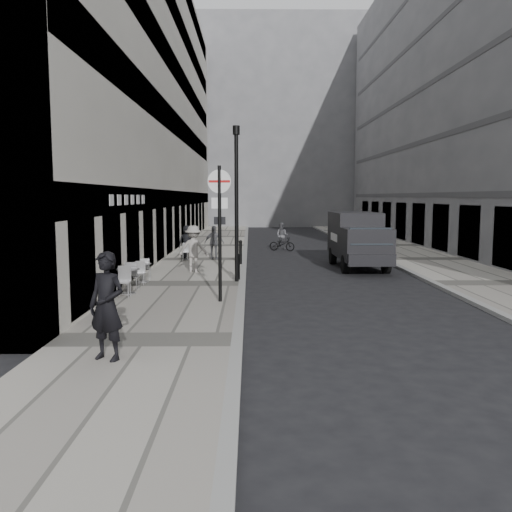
{
  "coord_description": "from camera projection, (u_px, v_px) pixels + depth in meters",
  "views": [
    {
      "loc": [
        0.28,
        -8.84,
        3.21
      ],
      "look_at": [
        0.47,
        7.61,
        1.4
      ],
      "focal_mm": 38.0,
      "sensor_mm": 36.0,
      "label": 1
    }
  ],
  "objects": [
    {
      "name": "pedestrian_b",
      "position": [
        194.0,
        249.0,
        22.11
      ],
      "size": [
        1.29,
        0.8,
        1.92
      ],
      "primitive_type": "imported",
      "rotation": [
        0.0,
        0.0,
        3.07
      ],
      "color": "gray",
      "rests_on": "sidewalk"
    },
    {
      "name": "sidewalk",
      "position": [
        204.0,
        260.0,
        27.0
      ],
      "size": [
        4.0,
        60.0,
        0.12
      ],
      "primitive_type": "cube",
      "color": "#A9A498",
      "rests_on": "ground"
    },
    {
      "name": "pedestrian_c",
      "position": [
        187.0,
        242.0,
        27.12
      ],
      "size": [
        0.93,
        0.73,
        1.67
      ],
      "primitive_type": "imported",
      "rotation": [
        0.0,
        0.0,
        3.41
      ],
      "color": "black",
      "rests_on": "sidewalk"
    },
    {
      "name": "bollard_near",
      "position": [
        238.0,
        268.0,
        20.22
      ],
      "size": [
        0.12,
        0.12,
        0.9
      ],
      "primitive_type": "cylinder",
      "color": "black",
      "rests_on": "sidewalk"
    },
    {
      "name": "pedestrian_a",
      "position": [
        214.0,
        243.0,
        26.71
      ],
      "size": [
        1.03,
        0.56,
        1.66
      ],
      "primitive_type": "imported",
      "rotation": [
        0.0,
        0.0,
        2.97
      ],
      "color": "slate",
      "rests_on": "sidewalk"
    },
    {
      "name": "cafe_table_mid",
      "position": [
        128.0,
        279.0,
        17.23
      ],
      "size": [
        0.74,
        1.67,
        0.95
      ],
      "color": "#B6B6B9",
      "rests_on": "sidewalk"
    },
    {
      "name": "ground",
      "position": [
        233.0,
        388.0,
        9.14
      ],
      "size": [
        120.0,
        120.0,
        0.0
      ],
      "primitive_type": "plane",
      "color": "black",
      "rests_on": "ground"
    },
    {
      "name": "far_sidewalk",
      "position": [
        424.0,
        260.0,
        27.12
      ],
      "size": [
        4.0,
        60.0,
        0.12
      ],
      "primitive_type": "cube",
      "color": "#A9A498",
      "rests_on": "ground"
    },
    {
      "name": "sign_post",
      "position": [
        220.0,
        215.0,
        15.77
      ],
      "size": [
        0.68,
        0.13,
        3.98
      ],
      "rotation": [
        0.0,
        0.0,
        -0.11
      ],
      "color": "black",
      "rests_on": "sidewalk"
    },
    {
      "name": "building_right",
      "position": [
        477.0,
        83.0,
        32.56
      ],
      "size": [
        6.0,
        45.0,
        20.0
      ],
      "primitive_type": "cube",
      "color": "gray",
      "rests_on": "ground"
    },
    {
      "name": "lamppost",
      "position": [
        236.0,
        196.0,
        19.52
      ],
      "size": [
        0.25,
        0.25,
        5.6
      ],
      "color": "black",
      "rests_on": "sidewalk"
    },
    {
      "name": "cafe_table_near",
      "position": [
        143.0,
        271.0,
        19.6
      ],
      "size": [
        0.63,
        1.43,
        0.81
      ],
      "color": "silver",
      "rests_on": "sidewalk"
    },
    {
      "name": "building_far",
      "position": [
        260.0,
        130.0,
        63.61
      ],
      "size": [
        24.0,
        16.0,
        22.0
      ],
      "primitive_type": "cube",
      "color": "gray",
      "rests_on": "ground"
    },
    {
      "name": "cafe_table_far",
      "position": [
        187.0,
        251.0,
        26.71
      ],
      "size": [
        0.66,
        1.49,
        0.85
      ],
      "color": "#B8B8BA",
      "rests_on": "sidewalk"
    },
    {
      "name": "panel_van",
      "position": [
        357.0,
        237.0,
        24.35
      ],
      "size": [
        2.02,
        5.31,
        2.49
      ],
      "rotation": [
        0.0,
        0.0,
        0.01
      ],
      "color": "black",
      "rests_on": "ground"
    },
    {
      "name": "bollard_far",
      "position": [
        241.0,
        253.0,
        24.89
      ],
      "size": [
        0.14,
        0.14,
        1.03
      ],
      "primitive_type": "cylinder",
      "color": "black",
      "rests_on": "sidewalk"
    },
    {
      "name": "cyclist",
      "position": [
        282.0,
        240.0,
        32.13
      ],
      "size": [
        1.64,
        1.07,
        1.67
      ],
      "rotation": [
        0.0,
        0.0,
        -0.38
      ],
      "color": "black",
      "rests_on": "ground"
    },
    {
      "name": "building_left",
      "position": [
        145.0,
        100.0,
        32.44
      ],
      "size": [
        4.0,
        45.0,
        18.0
      ],
      "primitive_type": "cube",
      "color": "silver",
      "rests_on": "ground"
    },
    {
      "name": "walking_man",
      "position": [
        107.0,
        306.0,
        10.2
      ],
      "size": [
        0.89,
        0.76,
        2.07
      ],
      "primitive_type": "imported",
      "rotation": [
        0.0,
        0.0,
        -0.42
      ],
      "color": "black",
      "rests_on": "sidewalk"
    }
  ]
}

